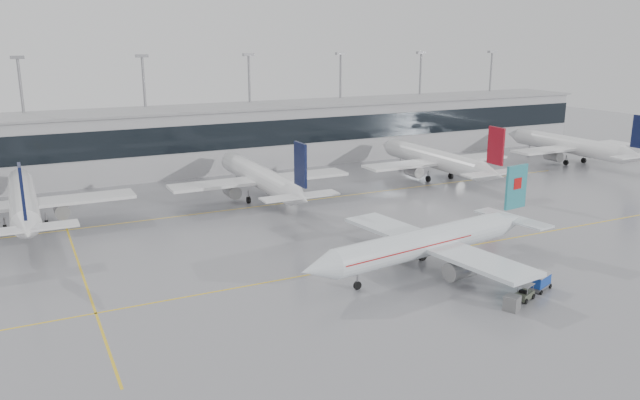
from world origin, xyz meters
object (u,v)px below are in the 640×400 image
baggage_tug (524,295)px  baggage_cart (540,280)px  gse_unit (512,303)px  air_canada_jet (432,242)px

baggage_tug → baggage_cart: (3.36, 1.28, 0.46)m
baggage_tug → baggage_cart: bearing=-0.0°
baggage_cart → gse_unit: 6.72m
air_canada_jet → baggage_tug: bearing=97.8°
air_canada_jet → baggage_cart: air_canada_jet is taller
baggage_cart → air_canada_jet: bearing=102.5°
baggage_tug → baggage_cart: 3.63m
air_canada_jet → gse_unit: air_canada_jet is taller
air_canada_jet → gse_unit: (0.41, -12.60, -2.58)m
baggage_tug → gse_unit: (-2.84, -1.28, 0.16)m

